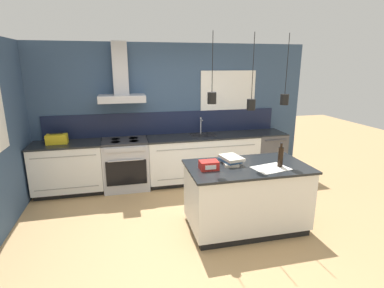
# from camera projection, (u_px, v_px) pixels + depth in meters

# --- Properties ---
(ground_plane) EXTENTS (16.00, 16.00, 0.00)m
(ground_plane) POSITION_uv_depth(u_px,v_px,m) (189.00, 229.00, 4.17)
(ground_plane) COLOR tan
(ground_plane) RESTS_ON ground
(wall_back) EXTENTS (5.60, 2.23, 2.60)m
(wall_back) POSITION_uv_depth(u_px,v_px,m) (163.00, 111.00, 5.68)
(wall_back) COLOR #354C6B
(wall_back) RESTS_ON ground_plane
(counter_run_left) EXTENTS (1.18, 0.64, 0.91)m
(counter_run_left) POSITION_uv_depth(u_px,v_px,m) (69.00, 168.00, 5.24)
(counter_run_left) COLOR black
(counter_run_left) RESTS_ON ground_plane
(counter_run_sink) EXTENTS (2.12, 0.64, 1.23)m
(counter_run_sink) POSITION_uv_depth(u_px,v_px,m) (203.00, 158.00, 5.79)
(counter_run_sink) COLOR black
(counter_run_sink) RESTS_ON ground_plane
(oven_range) EXTENTS (0.80, 0.66, 0.91)m
(oven_range) POSITION_uv_depth(u_px,v_px,m) (126.00, 164.00, 5.46)
(oven_range) COLOR #B5B5BA
(oven_range) RESTS_ON ground_plane
(dishwasher) EXTENTS (0.58, 0.65, 0.91)m
(dishwasher) POSITION_uv_depth(u_px,v_px,m) (267.00, 154.00, 6.08)
(dishwasher) COLOR #4C4C51
(dishwasher) RESTS_ON ground_plane
(kitchen_island) EXTENTS (1.62, 0.92, 0.91)m
(kitchen_island) POSITION_uv_depth(u_px,v_px,m) (246.00, 196.00, 4.12)
(kitchen_island) COLOR black
(kitchen_island) RESTS_ON ground_plane
(bottle_on_island) EXTENTS (0.07, 0.07, 0.33)m
(bottle_on_island) POSITION_uv_depth(u_px,v_px,m) (281.00, 157.00, 3.91)
(bottle_on_island) COLOR black
(bottle_on_island) RESTS_ON kitchen_island
(book_stack) EXTENTS (0.30, 0.37, 0.11)m
(book_stack) POSITION_uv_depth(u_px,v_px,m) (231.00, 160.00, 4.05)
(book_stack) COLOR beige
(book_stack) RESTS_ON kitchen_island
(red_supply_box) EXTENTS (0.24, 0.18, 0.11)m
(red_supply_box) POSITION_uv_depth(u_px,v_px,m) (209.00, 165.00, 3.84)
(red_supply_box) COLOR red
(red_supply_box) RESTS_ON kitchen_island
(paper_pile) EXTENTS (0.51, 0.41, 0.01)m
(paper_pile) POSITION_uv_depth(u_px,v_px,m) (271.00, 168.00, 3.89)
(paper_pile) COLOR silver
(paper_pile) RESTS_ON kitchen_island
(yellow_toolbox) EXTENTS (0.34, 0.18, 0.19)m
(yellow_toolbox) POSITION_uv_depth(u_px,v_px,m) (57.00, 139.00, 5.07)
(yellow_toolbox) COLOR gold
(yellow_toolbox) RESTS_ON counter_run_left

